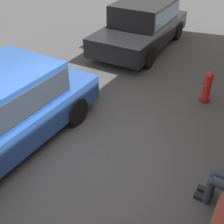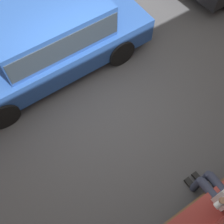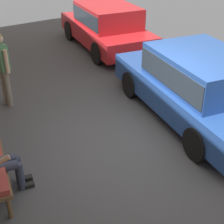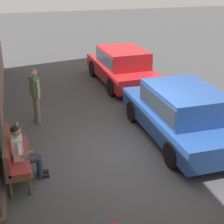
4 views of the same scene
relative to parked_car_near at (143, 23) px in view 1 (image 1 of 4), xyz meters
name	(u,v)px [view 1 (image 1 of 4)]	position (x,y,z in m)	size (l,w,h in m)	color
ground_plane	(77,161)	(5.76, 1.59, -0.83)	(60.00, 60.00, 0.00)	#424244
parked_car_near	(143,23)	(0.00, 0.00, 0.00)	(4.48, 2.13, 1.52)	black
fire_hydrant	(207,88)	(2.39, 3.00, -0.44)	(0.38, 0.26, 0.81)	maroon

